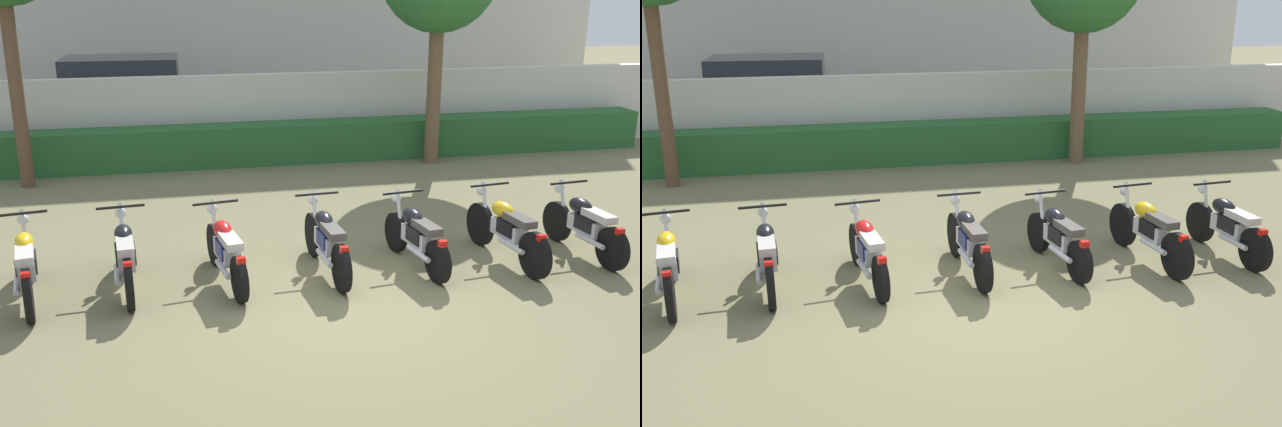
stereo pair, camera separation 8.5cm
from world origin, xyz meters
TOP-DOWN VIEW (x-y plane):
  - ground at (0.00, 0.00)m, footprint 60.00×60.00m
  - compound_wall at (0.00, 7.80)m, footprint 21.35×0.30m
  - hedge_row at (0.00, 7.10)m, footprint 17.08×0.70m
  - parked_car at (-2.74, 10.68)m, footprint 4.59×2.26m
  - motorcycle_in_row_0 at (-3.67, 0.89)m, footprint 0.60×1.90m
  - motorcycle_in_row_1 at (-2.52, 0.95)m, footprint 0.60×1.84m
  - motorcycle_in_row_2 at (-1.29, 0.93)m, footprint 0.60×1.86m
  - motorcycle_in_row_3 at (0.03, 0.97)m, footprint 0.60×1.91m
  - motorcycle_in_row_4 at (1.25, 0.94)m, footprint 0.60×1.76m
  - motorcycle_in_row_5 at (2.52, 0.88)m, footprint 0.60×1.96m
  - motorcycle_in_row_6 at (3.68, 0.86)m, footprint 0.60×1.81m

SIDE VIEW (x-z plane):
  - ground at x=0.00m, z-range 0.00..0.00m
  - hedge_row at x=0.00m, z-range 0.00..0.83m
  - motorcycle_in_row_4 at x=1.25m, z-range -0.03..0.90m
  - motorcycle_in_row_2 at x=-1.29m, z-range -0.03..0.91m
  - motorcycle_in_row_6 at x=3.68m, z-range -0.03..0.92m
  - motorcycle_in_row_3 at x=0.03m, z-range -0.03..0.93m
  - motorcycle_in_row_1 at x=-2.52m, z-range -0.03..0.94m
  - motorcycle_in_row_0 at x=-3.67m, z-range -0.03..0.94m
  - motorcycle_in_row_5 at x=2.52m, z-range -0.03..0.94m
  - compound_wall at x=0.00m, z-range 0.00..1.76m
  - parked_car at x=-2.74m, z-range -0.01..1.88m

